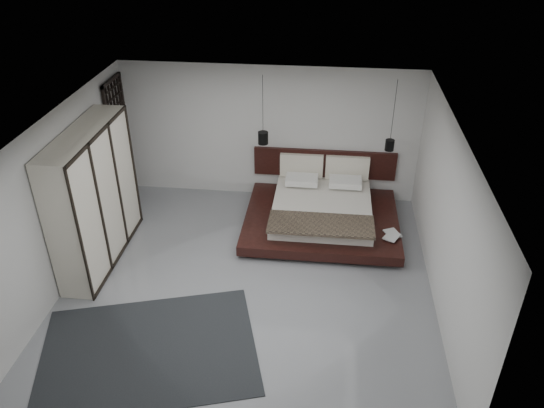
# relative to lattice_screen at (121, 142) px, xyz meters

# --- Properties ---
(floor) EXTENTS (6.00, 6.00, 0.00)m
(floor) POSITION_rel_lattice_screen_xyz_m (2.95, -2.45, -1.30)
(floor) COLOR gray
(floor) RESTS_ON ground
(ceiling) EXTENTS (6.00, 6.00, 0.00)m
(ceiling) POSITION_rel_lattice_screen_xyz_m (2.95, -2.45, 1.50)
(ceiling) COLOR white
(ceiling) RESTS_ON wall_back
(wall_back) EXTENTS (6.00, 0.00, 6.00)m
(wall_back) POSITION_rel_lattice_screen_xyz_m (2.95, 0.55, 0.10)
(wall_back) COLOR silver
(wall_back) RESTS_ON floor
(wall_front) EXTENTS (6.00, 0.00, 6.00)m
(wall_front) POSITION_rel_lattice_screen_xyz_m (2.95, -5.45, 0.10)
(wall_front) COLOR silver
(wall_front) RESTS_ON floor
(wall_left) EXTENTS (0.00, 6.00, 6.00)m
(wall_left) POSITION_rel_lattice_screen_xyz_m (-0.05, -2.45, 0.10)
(wall_left) COLOR silver
(wall_left) RESTS_ON floor
(wall_right) EXTENTS (0.00, 6.00, 6.00)m
(wall_right) POSITION_rel_lattice_screen_xyz_m (5.95, -2.45, 0.10)
(wall_right) COLOR silver
(wall_right) RESTS_ON floor
(lattice_screen) EXTENTS (0.05, 0.90, 2.60)m
(lattice_screen) POSITION_rel_lattice_screen_xyz_m (0.00, 0.00, 0.00)
(lattice_screen) COLOR black
(lattice_screen) RESTS_ON floor
(bed) EXTENTS (2.91, 2.44, 1.10)m
(bed) POSITION_rel_lattice_screen_xyz_m (4.09, -0.55, -1.00)
(bed) COLOR black
(bed) RESTS_ON floor
(book_lower) EXTENTS (0.34, 0.38, 0.03)m
(book_lower) POSITION_rel_lattice_screen_xyz_m (5.28, -1.22, -1.02)
(book_lower) COLOR #99724C
(book_lower) RESTS_ON bed
(book_upper) EXTENTS (0.36, 0.39, 0.02)m
(book_upper) POSITION_rel_lattice_screen_xyz_m (5.26, -1.25, -0.99)
(book_upper) COLOR #99724C
(book_upper) RESTS_ON book_lower
(pendant_left) EXTENTS (0.20, 0.20, 1.35)m
(pendant_left) POSITION_rel_lattice_screen_xyz_m (2.89, -0.08, 0.27)
(pendant_left) COLOR black
(pendant_left) RESTS_ON ceiling
(pendant_right) EXTENTS (0.17, 0.17, 1.36)m
(pendant_right) POSITION_rel_lattice_screen_xyz_m (5.28, -0.08, 0.25)
(pendant_right) COLOR black
(pendant_right) RESTS_ON ceiling
(wardrobe) EXTENTS (0.58, 2.44, 2.39)m
(wardrobe) POSITION_rel_lattice_screen_xyz_m (0.25, -2.00, -0.10)
(wardrobe) COLOR beige
(wardrobe) RESTS_ON floor
(rug) EXTENTS (3.50, 2.92, 0.01)m
(rug) POSITION_rel_lattice_screen_xyz_m (1.75, -4.15, -1.29)
(rug) COLOR black
(rug) RESTS_ON floor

